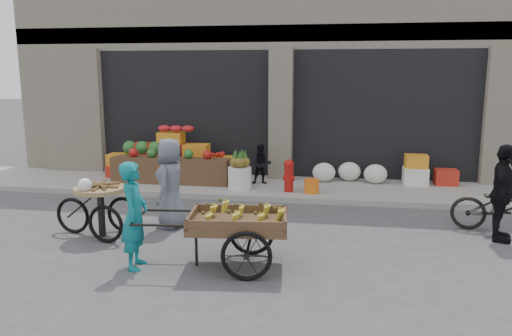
% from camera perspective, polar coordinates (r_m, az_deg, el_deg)
% --- Properties ---
extents(ground, '(80.00, 80.00, 0.00)m').
position_cam_1_polar(ground, '(7.65, -1.55, -9.62)').
color(ground, '#424244').
rests_on(ground, ground).
extents(sidewalk, '(18.00, 2.20, 0.12)m').
position_cam_1_polar(sidewalk, '(11.52, 2.29, -2.28)').
color(sidewalk, gray).
rests_on(sidewalk, ground).
extents(building, '(14.00, 6.45, 7.00)m').
position_cam_1_polar(building, '(15.15, 4.26, 13.45)').
color(building, beige).
rests_on(building, ground).
extents(fruit_display, '(3.10, 1.12, 1.24)m').
position_cam_1_polar(fruit_display, '(12.21, -9.17, 1.27)').
color(fruit_display, red).
rests_on(fruit_display, sidewalk).
extents(pineapple_bin, '(0.52, 0.52, 0.50)m').
position_cam_1_polar(pineapple_bin, '(11.09, -1.87, -1.16)').
color(pineapple_bin, silver).
rests_on(pineapple_bin, sidewalk).
extents(fire_hydrant, '(0.22, 0.22, 0.71)m').
position_cam_1_polar(fire_hydrant, '(10.86, 3.78, -0.72)').
color(fire_hydrant, '#A5140F').
rests_on(fire_hydrant, sidewalk).
extents(orange_bucket, '(0.32, 0.32, 0.30)m').
position_cam_1_polar(orange_bucket, '(10.82, 6.37, -2.06)').
color(orange_bucket, orange).
rests_on(orange_bucket, sidewalk).
extents(right_bay_goods, '(3.35, 0.60, 0.70)m').
position_cam_1_polar(right_bay_goods, '(12.02, 15.12, -0.40)').
color(right_bay_goods, silver).
rests_on(right_bay_goods, sidewalk).
extents(seated_person, '(0.51, 0.43, 0.93)m').
position_cam_1_polar(seated_person, '(11.56, 0.64, 0.43)').
color(seated_person, black).
rests_on(seated_person, sidewalk).
extents(banana_cart, '(2.37, 1.15, 0.96)m').
position_cam_1_polar(banana_cart, '(6.90, -2.46, -5.83)').
color(banana_cart, brown).
rests_on(banana_cart, ground).
extents(vendor_woman, '(0.44, 0.59, 1.50)m').
position_cam_1_polar(vendor_woman, '(7.07, -13.71, -5.28)').
color(vendor_woman, '#10727C').
rests_on(vendor_woman, ground).
extents(tricycle_cart, '(1.45, 0.93, 0.95)m').
position_cam_1_polar(tricycle_cart, '(8.61, -17.37, -3.85)').
color(tricycle_cart, '#9E7F51').
rests_on(tricycle_cart, ground).
extents(vendor_grey, '(0.52, 0.78, 1.57)m').
position_cam_1_polar(vendor_grey, '(8.79, -9.76, -1.74)').
color(vendor_grey, slate).
rests_on(vendor_grey, ground).
extents(bicycle, '(1.81, 1.03, 0.90)m').
position_cam_1_polar(bicycle, '(9.37, 26.61, -4.07)').
color(bicycle, black).
rests_on(bicycle, ground).
extents(cyclist, '(0.61, 0.99, 1.57)m').
position_cam_1_polar(cyclist, '(8.86, 26.31, -2.61)').
color(cyclist, black).
rests_on(cyclist, ground).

